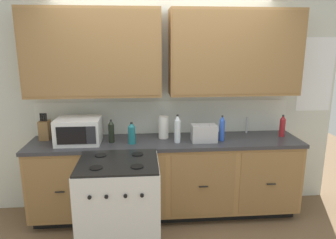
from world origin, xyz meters
TOP-DOWN VIEW (x-y plane):
  - ground_plane at (0.00, 0.00)m, footprint 8.00×8.00m
  - wall_unit at (0.00, 0.50)m, footprint 4.26×0.40m
  - counter_run at (0.00, 0.30)m, footprint 3.09×0.64m
  - stove_range at (-0.50, -0.33)m, footprint 0.76×0.68m
  - microwave at (-0.97, 0.28)m, footprint 0.48×0.37m
  - toaster at (0.42, 0.22)m, footprint 0.28×0.18m
  - knife_block at (-1.38, 0.45)m, footprint 0.11×0.14m
  - sink_faucet at (1.01, 0.51)m, footprint 0.02×0.02m
  - paper_towel_roll at (-0.02, 0.39)m, footprint 0.12×0.12m
  - bottle_red at (1.39, 0.34)m, footprint 0.07×0.07m
  - bottle_teal at (-0.39, 0.21)m, footprint 0.08×0.08m
  - bottle_blue at (0.63, 0.23)m, footprint 0.06×0.06m
  - bottle_dark at (-0.61, 0.27)m, footprint 0.07×0.07m
  - bottle_clear at (0.12, 0.21)m, footprint 0.07×0.07m

SIDE VIEW (x-z plane):
  - ground_plane at x=0.00m, z-range 0.00..0.00m
  - stove_range at x=-0.50m, z-range 0.00..0.95m
  - counter_run at x=0.00m, z-range 0.01..0.95m
  - toaster at x=0.42m, z-range 0.94..1.13m
  - sink_faucet at x=1.01m, z-range 0.93..1.13m
  - knife_block at x=-1.38m, z-range 0.89..1.20m
  - bottle_teal at x=-0.39m, z-range 0.93..1.17m
  - bottle_red at x=1.39m, z-range 0.93..1.19m
  - bottle_dark at x=-0.61m, z-range 0.93..1.19m
  - paper_towel_roll at x=-0.02m, z-range 0.93..1.19m
  - microwave at x=-0.97m, z-range 0.93..1.21m
  - bottle_blue at x=0.63m, z-range 0.93..1.22m
  - bottle_clear at x=0.12m, z-range 0.93..1.25m
  - wall_unit at x=0.00m, z-range 0.41..2.95m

